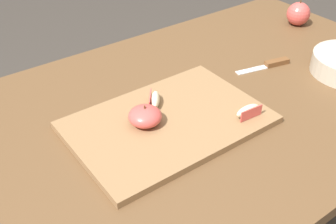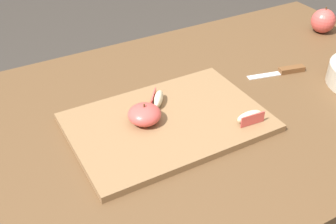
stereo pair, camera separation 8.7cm
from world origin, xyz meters
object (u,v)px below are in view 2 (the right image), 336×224
(cutting_board, at_px, (168,122))
(paring_knife, at_px, (287,71))
(apple_wedge_near_knife, at_px, (158,99))
(whole_apple_pink_lady, at_px, (323,21))
(apple_half_skin_up, at_px, (145,114))
(apple_wedge_left, at_px, (250,117))

(cutting_board, relative_size, paring_knife, 2.63)
(cutting_board, xyz_separation_m, apple_wedge_near_knife, (0.01, 0.06, 0.02))
(cutting_board, xyz_separation_m, paring_knife, (0.39, 0.05, -0.00))
(whole_apple_pink_lady, bearing_deg, apple_half_skin_up, -166.44)
(paring_knife, height_order, whole_apple_pink_lady, whole_apple_pink_lady)
(apple_wedge_near_knife, bearing_deg, apple_half_skin_up, -140.66)
(apple_half_skin_up, relative_size, whole_apple_pink_lady, 0.88)
(apple_wedge_near_knife, height_order, whole_apple_pink_lady, whole_apple_pink_lady)
(cutting_board, distance_m, apple_half_skin_up, 0.06)
(apple_wedge_left, bearing_deg, whole_apple_pink_lady, 28.92)
(cutting_board, bearing_deg, apple_half_skin_up, 160.47)
(apple_wedge_left, xyz_separation_m, apple_wedge_near_knife, (-0.14, 0.16, 0.00))
(cutting_board, relative_size, whole_apple_pink_lady, 5.14)
(apple_half_skin_up, relative_size, paring_knife, 0.45)
(cutting_board, relative_size, apple_half_skin_up, 5.85)
(apple_wedge_near_knife, bearing_deg, whole_apple_pink_lady, 10.77)
(whole_apple_pink_lady, bearing_deg, paring_knife, -152.56)
(apple_wedge_near_knife, xyz_separation_m, whole_apple_pink_lady, (0.65, 0.12, 0.01))
(paring_knife, bearing_deg, apple_wedge_near_knife, 177.48)
(cutting_board, xyz_separation_m, apple_wedge_left, (0.15, -0.09, 0.02))
(apple_half_skin_up, xyz_separation_m, paring_knife, (0.43, 0.03, -0.03))
(cutting_board, distance_m, whole_apple_pink_lady, 0.68)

